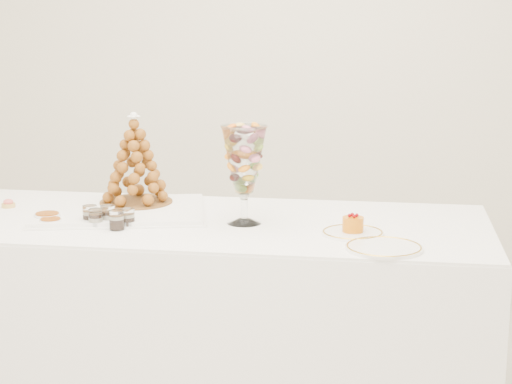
# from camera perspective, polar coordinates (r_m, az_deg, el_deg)

# --- Properties ---
(buffet_table) EXTENTS (2.18, 0.91, 0.82)m
(buffet_table) POSITION_cam_1_polar(r_m,az_deg,el_deg) (3.41, -3.17, -8.61)
(buffet_table) COLOR white
(buffet_table) RESTS_ON ground
(lace_tray) EXTENTS (0.75, 0.63, 0.02)m
(lace_tray) POSITION_cam_1_polar(r_m,az_deg,el_deg) (3.44, -9.02, -1.23)
(lace_tray) COLOR white
(lace_tray) RESTS_ON buffet_table
(macaron_vase) EXTENTS (0.17, 0.17, 0.37)m
(macaron_vase) POSITION_cam_1_polar(r_m,az_deg,el_deg) (3.19, -0.80, 2.10)
(macaron_vase) COLOR white
(macaron_vase) RESTS_ON buffet_table
(cake_plate) EXTENTS (0.22, 0.22, 0.01)m
(cake_plate) POSITION_cam_1_polar(r_m,az_deg,el_deg) (3.10, 6.46, -2.74)
(cake_plate) COLOR white
(cake_plate) RESTS_ON buffet_table
(spare_plate) EXTENTS (0.26, 0.26, 0.01)m
(spare_plate) POSITION_cam_1_polar(r_m,az_deg,el_deg) (2.92, 8.52, -3.71)
(spare_plate) COLOR white
(spare_plate) RESTS_ON buffet_table
(pink_tart) EXTENTS (0.06, 0.06, 0.03)m
(pink_tart) POSITION_cam_1_polar(r_m,az_deg,el_deg) (3.65, -16.18, -0.76)
(pink_tart) COLOR tan
(pink_tart) RESTS_ON buffet_table
(verrine_a) EXTENTS (0.06, 0.06, 0.07)m
(verrine_a) POSITION_cam_1_polar(r_m,az_deg,el_deg) (3.28, -11.01, -1.52)
(verrine_a) COLOR white
(verrine_a) RESTS_ON buffet_table
(verrine_b) EXTENTS (0.06, 0.06, 0.07)m
(verrine_b) POSITION_cam_1_polar(r_m,az_deg,el_deg) (3.26, -9.86, -1.53)
(verrine_b) COLOR white
(verrine_b) RESTS_ON buffet_table
(verrine_c) EXTENTS (0.06, 0.06, 0.07)m
(verrine_c) POSITION_cam_1_polar(r_m,az_deg,el_deg) (3.22, -8.55, -1.72)
(verrine_c) COLOR white
(verrine_c) RESTS_ON buffet_table
(verrine_d) EXTENTS (0.05, 0.05, 0.07)m
(verrine_d) POSITION_cam_1_polar(r_m,az_deg,el_deg) (3.23, -10.65, -1.73)
(verrine_d) COLOR white
(verrine_d) RESTS_ON buffet_table
(verrine_e) EXTENTS (0.06, 0.06, 0.07)m
(verrine_e) POSITION_cam_1_polar(r_m,az_deg,el_deg) (3.18, -9.27, -1.86)
(verrine_e) COLOR white
(verrine_e) RESTS_ON buffet_table
(ramekin_back) EXTENTS (0.10, 0.10, 0.03)m
(ramekin_back) POSITION_cam_1_polar(r_m,az_deg,el_deg) (3.36, -13.74, -1.68)
(ramekin_back) COLOR white
(ramekin_back) RESTS_ON buffet_table
(ramekin_front) EXTENTS (0.08, 0.08, 0.03)m
(ramekin_front) POSITION_cam_1_polar(r_m,az_deg,el_deg) (3.29, -13.53, -2.00)
(ramekin_front) COLOR white
(ramekin_front) RESTS_ON buffet_table
(croquembouche) EXTENTS (0.30, 0.30, 0.37)m
(croquembouche) POSITION_cam_1_polar(r_m,az_deg,el_deg) (3.49, -8.08, 2.19)
(croquembouche) COLOR brown
(croquembouche) RESTS_ON lace_tray
(mousse_cake) EXTENTS (0.08, 0.08, 0.07)m
(mousse_cake) POSITION_cam_1_polar(r_m,az_deg,el_deg) (3.10, 6.48, -2.14)
(mousse_cake) COLOR #D16B09
(mousse_cake) RESTS_ON cake_plate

